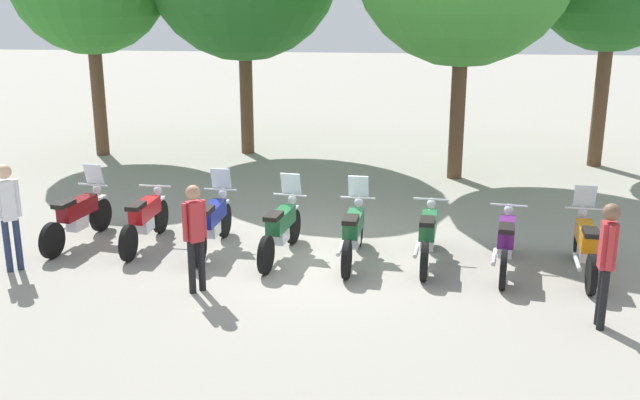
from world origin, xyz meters
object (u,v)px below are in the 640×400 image
object	(u,v)px
motorcycle_6	(506,242)
motorcycle_1	(145,219)
motorcycle_5	(428,235)
person_0	(607,255)
motorcycle_4	(353,232)
motorcycle_7	(586,245)
motorcycle_0	(78,216)
person_1	(195,230)
motorcycle_2	(212,222)
motorcycle_3	(281,228)
person_2	(8,208)

from	to	relation	value
motorcycle_6	motorcycle_1	bearing A→B (deg)	94.19
motorcycle_5	person_0	bearing A→B (deg)	-128.85
motorcycle_4	person_0	xyz separation A→B (m)	(3.59, -2.24, 0.55)
motorcycle_7	person_0	bearing A→B (deg)	179.27
motorcycle_0	person_1	world-z (taller)	person_1
motorcycle_4	person_0	bearing A→B (deg)	-118.01
motorcycle_6	motorcycle_0	bearing A→B (deg)	95.09
motorcycle_0	motorcycle_4	size ratio (longest dim) A/B	0.99
person_0	person_1	xyz separation A→B (m)	(-5.91, 0.62, -0.06)
motorcycle_2	person_1	bearing A→B (deg)	-170.04
motorcycle_0	motorcycle_1	xyz separation A→B (m)	(1.27, 0.01, -0.01)
motorcycle_5	motorcycle_6	world-z (taller)	same
motorcycle_3	motorcycle_6	world-z (taller)	motorcycle_3
motorcycle_5	motorcycle_4	bearing A→B (deg)	96.98
motorcycle_5	person_2	xyz separation A→B (m)	(-6.86, -1.11, 0.59)
motorcycle_7	motorcycle_6	bearing A→B (deg)	93.26
motorcycle_1	motorcycle_4	distance (m)	3.84
motorcycle_1	person_0	distance (m)	7.88
person_0	person_1	bearing A→B (deg)	177.54
motorcycle_1	motorcycle_4	size ratio (longest dim) A/B	1.00
motorcycle_7	person_0	world-z (taller)	person_0
motorcycle_5	motorcycle_6	distance (m)	1.29
motorcycle_7	person_1	size ratio (longest dim) A/B	1.28
motorcycle_1	motorcycle_7	size ratio (longest dim) A/B	1.00
motorcycle_3	person_1	bearing A→B (deg)	156.67
motorcycle_1	motorcycle_5	size ratio (longest dim) A/B	1.00
motorcycle_0	motorcycle_7	size ratio (longest dim) A/B	0.99
motorcycle_6	person_0	bearing A→B (deg)	-143.63
motorcycle_0	person_2	size ratio (longest dim) A/B	1.19
motorcycle_5	person_2	size ratio (longest dim) A/B	1.20
motorcycle_1	motorcycle_6	world-z (taller)	same
motorcycle_3	motorcycle_6	bearing A→B (deg)	-84.95
motorcycle_2	motorcycle_4	bearing A→B (deg)	-93.00
motorcycle_2	motorcycle_1	bearing A→B (deg)	89.06
person_2	motorcycle_0	bearing A→B (deg)	-58.68
motorcycle_0	motorcycle_3	size ratio (longest dim) A/B	1.00
person_0	person_1	distance (m)	5.94
motorcycle_4	person_1	bearing A→B (deg)	128.86
motorcycle_5	motorcycle_6	bearing A→B (deg)	-94.64
person_1	person_2	world-z (taller)	person_2
motorcycle_0	person_2	distance (m)	1.63
motorcycle_3	motorcycle_6	size ratio (longest dim) A/B	1.00
motorcycle_6	motorcycle_4	bearing A→B (deg)	94.84
motorcycle_5	motorcycle_7	bearing A→B (deg)	-90.83
motorcycle_4	motorcycle_6	bearing A→B (deg)	-90.49
motorcycle_0	motorcycle_2	bearing A→B (deg)	-82.15
motorcycle_3	motorcycle_4	world-z (taller)	same
person_1	person_2	bearing A→B (deg)	-142.29
motorcycle_5	person_0	xyz separation A→B (m)	(2.32, -2.27, 0.57)
motorcycle_3	motorcycle_4	distance (m)	1.27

